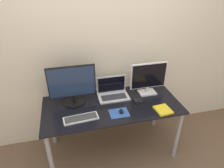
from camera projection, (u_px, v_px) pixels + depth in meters
The scene contains 10 objects.
wall_back at pixel (104, 49), 2.42m from camera, with size 7.00×0.05×2.50m.
desk at pixel (112, 111), 2.37m from camera, with size 1.58×0.72×0.71m.
monitor_left at pixel (72, 85), 2.23m from camera, with size 0.53×0.24×0.47m.
monitor_right at pixel (148, 78), 2.44m from camera, with size 0.45×0.15×0.41m.
laptop at pixel (113, 92), 2.46m from camera, with size 0.37×0.23×0.24m.
keyboard at pixel (81, 118), 2.09m from camera, with size 0.37×0.16×0.02m.
mousepad at pixel (119, 113), 2.18m from camera, with size 0.21×0.17×0.00m.
mouse at pixel (121, 111), 2.17m from camera, with size 0.04×0.07×0.04m.
book at pixel (163, 110), 2.22m from camera, with size 0.18×0.19×0.02m.
power_brick at pixel (138, 101), 2.35m from camera, with size 0.09×0.09×0.04m.
Camera 1 is at (-0.46, -1.49, 2.07)m, focal length 32.00 mm.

